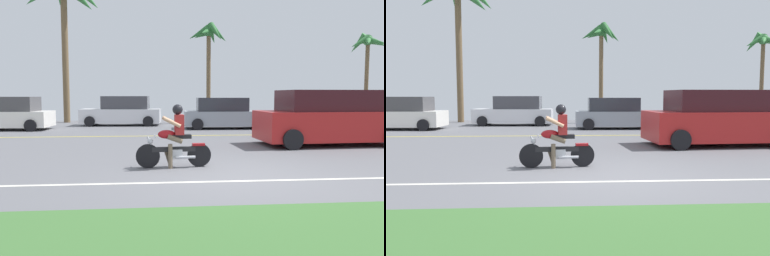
% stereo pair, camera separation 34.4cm
% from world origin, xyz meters
% --- Properties ---
extents(ground, '(56.00, 30.00, 0.04)m').
position_xyz_m(ground, '(0.00, 3.00, -0.02)').
color(ground, slate).
extents(lane_line_near, '(50.40, 0.12, 0.01)m').
position_xyz_m(lane_line_near, '(0.00, -0.41, 0.00)').
color(lane_line_near, silver).
rests_on(lane_line_near, ground).
extents(lane_line_far, '(50.40, 0.12, 0.01)m').
position_xyz_m(lane_line_far, '(0.00, 8.00, 0.00)').
color(lane_line_far, yellow).
rests_on(lane_line_far, ground).
extents(motorcyclist, '(1.76, 0.57, 1.47)m').
position_xyz_m(motorcyclist, '(-1.14, 1.14, 0.62)').
color(motorcyclist, black).
rests_on(motorcyclist, ground).
extents(suv_nearby, '(5.00, 2.45, 1.85)m').
position_xyz_m(suv_nearby, '(4.30, 4.72, 0.90)').
color(suv_nearby, '#AD1E1E').
rests_on(suv_nearby, ground).
extents(parked_car_0, '(4.44, 2.15, 1.61)m').
position_xyz_m(parked_car_0, '(-8.83, 11.44, 0.75)').
color(parked_car_0, white).
rests_on(parked_car_0, ground).
extents(parked_car_1, '(4.44, 2.06, 1.63)m').
position_xyz_m(parked_car_1, '(-3.45, 13.72, 0.76)').
color(parked_car_1, silver).
rests_on(parked_car_1, ground).
extents(parked_car_2, '(4.37, 1.96, 1.55)m').
position_xyz_m(parked_car_2, '(1.91, 11.25, 0.73)').
color(parked_car_2, '#8C939E').
rests_on(parked_car_2, ground).
extents(parked_car_3, '(4.37, 1.89, 1.60)m').
position_xyz_m(parked_car_3, '(7.62, 12.46, 0.75)').
color(parked_car_3, '#232328').
rests_on(parked_car_3, ground).
extents(palm_tree_1, '(2.58, 2.47, 5.52)m').
position_xyz_m(palm_tree_1, '(11.33, 14.71, 4.59)').
color(palm_tree_1, brown).
rests_on(palm_tree_1, ground).
extents(palm_tree_2, '(2.52, 2.44, 5.98)m').
position_xyz_m(palm_tree_2, '(1.57, 15.16, 4.98)').
color(palm_tree_2, brown).
rests_on(palm_tree_2, ground).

